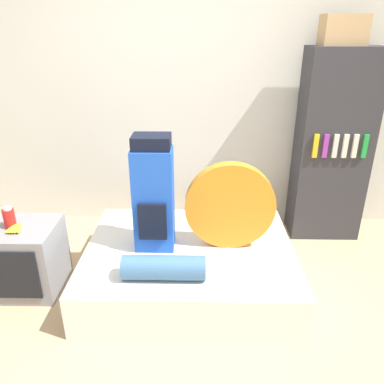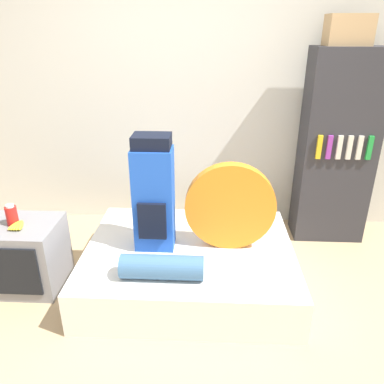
{
  "view_description": "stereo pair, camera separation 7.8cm",
  "coord_description": "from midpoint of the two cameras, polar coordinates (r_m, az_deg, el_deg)",
  "views": [
    {
      "loc": [
        0.1,
        -1.74,
        1.84
      ],
      "look_at": [
        0.06,
        0.69,
        0.77
      ],
      "focal_mm": 35.0,
      "sensor_mm": 36.0,
      "label": 1
    },
    {
      "loc": [
        0.18,
        -1.73,
        1.84
      ],
      "look_at": [
        0.06,
        0.69,
        0.77
      ],
      "focal_mm": 35.0,
      "sensor_mm": 36.0,
      "label": 2
    }
  ],
  "objects": [
    {
      "name": "wall_back",
      "position": [
        3.58,
        0.63,
        15.05
      ],
      "size": [
        8.0,
        0.05,
        2.6
      ],
      "color": "silver",
      "rests_on": "ground_plane"
    },
    {
      "name": "bed",
      "position": [
        2.95,
        0.4,
        -10.94
      ],
      "size": [
        1.56,
        1.25,
        0.32
      ],
      "color": "silver",
      "rests_on": "ground_plane"
    },
    {
      "name": "backpack",
      "position": [
        2.69,
        -5.04,
        -0.47
      ],
      "size": [
        0.28,
        0.24,
        0.86
      ],
      "color": "blue",
      "rests_on": "bed"
    },
    {
      "name": "television",
      "position": [
        3.13,
        -23.82,
        -8.78
      ],
      "size": [
        0.59,
        0.47,
        0.52
      ],
      "color": "gray",
      "rests_on": "ground_plane"
    },
    {
      "name": "ground_plane",
      "position": [
        2.53,
        -1.31,
        -22.88
      ],
      "size": [
        16.0,
        16.0,
        0.0
      ],
      "primitive_type": "plane",
      "color": "tan"
    },
    {
      "name": "canister",
      "position": [
        2.99,
        -25.11,
        -3.24
      ],
      "size": [
        0.08,
        0.08,
        0.16
      ],
      "color": "red",
      "rests_on": "television"
    },
    {
      "name": "sleeping_roll",
      "position": [
        2.5,
        -3.69,
        -11.35
      ],
      "size": [
        0.55,
        0.16,
        0.16
      ],
      "color": "#3D668E",
      "rests_on": "bed"
    },
    {
      "name": "bookshelf",
      "position": [
        3.59,
        21.77,
        6.08
      ],
      "size": [
        0.62,
        0.35,
        1.71
      ],
      "color": "#2D2D33",
      "rests_on": "ground_plane"
    },
    {
      "name": "banana_bunch",
      "position": [
        2.96,
        -24.3,
        -4.64
      ],
      "size": [
        0.11,
        0.15,
        0.03
      ],
      "color": "yellow",
      "rests_on": "television"
    },
    {
      "name": "cardboard_box",
      "position": [
        3.44,
        23.39,
        21.72
      ],
      "size": [
        0.34,
        0.22,
        0.23
      ],
      "color": "tan",
      "rests_on": "bookshelf"
    },
    {
      "name": "tent_bag",
      "position": [
        2.73,
        6.65,
        -2.21
      ],
      "size": [
        0.66,
        0.09,
        0.66
      ],
      "color": "orange",
      "rests_on": "bed"
    }
  ]
}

